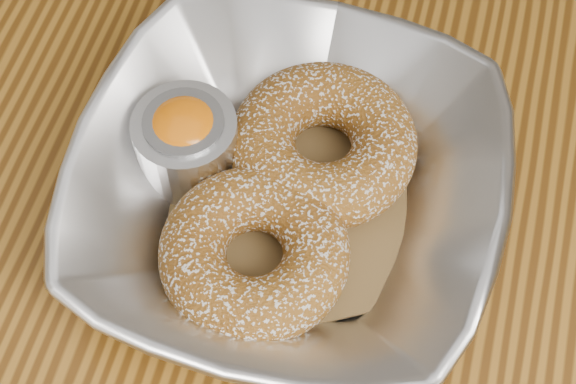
% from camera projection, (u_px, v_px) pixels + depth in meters
% --- Properties ---
extents(table, '(1.20, 0.80, 0.75)m').
position_uv_depth(table, '(163.00, 298.00, 0.60)').
color(table, brown).
rests_on(table, ground_plane).
extents(serving_bowl, '(0.24, 0.24, 0.06)m').
position_uv_depth(serving_bowl, '(288.00, 192.00, 0.50)').
color(serving_bowl, silver).
rests_on(serving_bowl, table).
extents(parchment, '(0.20, 0.20, 0.00)m').
position_uv_depth(parchment, '(288.00, 210.00, 0.51)').
color(parchment, brown).
rests_on(parchment, table).
extents(donut_back, '(0.14, 0.14, 0.04)m').
position_uv_depth(donut_back, '(323.00, 144.00, 0.51)').
color(donut_back, brown).
rests_on(donut_back, parchment).
extents(donut_front, '(0.13, 0.13, 0.04)m').
position_uv_depth(donut_front, '(254.00, 253.00, 0.48)').
color(donut_front, brown).
rests_on(donut_front, parchment).
extents(ramekin, '(0.06, 0.06, 0.05)m').
position_uv_depth(ramekin, '(187.00, 141.00, 0.51)').
color(ramekin, silver).
rests_on(ramekin, table).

